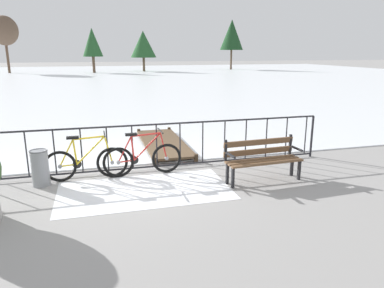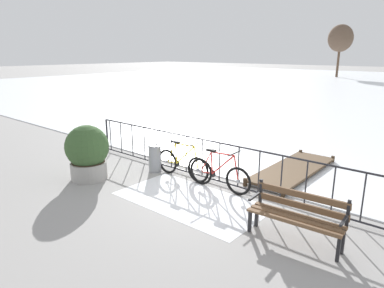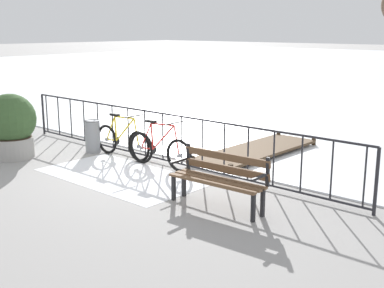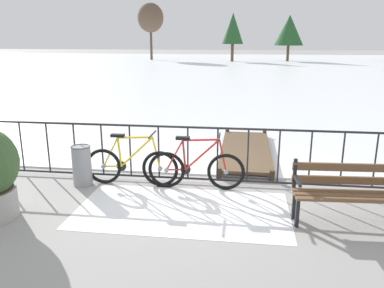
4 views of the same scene
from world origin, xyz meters
name	(u,v)px [view 2 (image 2 of 4)]	position (x,y,z in m)	size (l,w,h in m)	color
ground_plane	(219,184)	(0.00, 0.00, 0.00)	(160.00, 160.00, 0.00)	gray
snow_patch	(190,200)	(0.09, -1.20, 0.00)	(3.29, 1.76, 0.01)	white
railing_fence	(220,162)	(0.00, 0.00, 0.56)	(9.06, 0.06, 1.07)	#232328
bicycle_near_railing	(182,164)	(-0.99, -0.26, 0.37)	(1.71, 0.52, 0.97)	black
bicycle_second	(219,175)	(0.18, -0.28, 0.37)	(1.71, 0.52, 0.97)	black
park_bench	(297,212)	(2.53, -1.24, 0.51)	(1.63, 0.57, 0.89)	brown
planter_with_shrub	(87,152)	(-2.75, -1.86, 0.71)	(1.09, 1.09, 1.40)	#9E9B96
trash_bin	(155,158)	(-1.88, -0.37, 0.37)	(0.35, 0.35, 0.73)	gray
wooden_dock	(293,169)	(1.05, 1.92, 0.12)	(1.10, 3.33, 0.20)	brown
tree_west_mid	(341,38)	(-10.26, 39.74, 4.79)	(3.03, 3.03, 6.49)	brown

